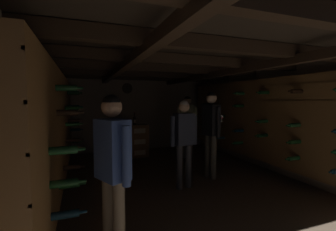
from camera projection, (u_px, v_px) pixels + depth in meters
ground_plane at (176, 182)px, 4.54m from camera, size 8.40×8.40×0.00m
room_shell at (171, 108)px, 4.69m from camera, size 4.72×6.52×2.41m
wine_crate_stack at (139, 141)px, 6.50m from camera, size 0.52×0.35×0.90m
display_bottle at (134, 120)px, 6.46m from camera, size 0.08×0.08×0.35m
person_host_center at (184, 136)px, 4.18m from camera, size 0.54×0.25×1.59m
person_guest_near_left at (113, 162)px, 2.29m from camera, size 0.34×0.50×1.66m
person_guest_far_right at (187, 121)px, 6.34m from camera, size 0.52×0.31×1.69m
person_guest_mid_right at (211, 126)px, 4.73m from camera, size 0.36×0.54×1.76m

